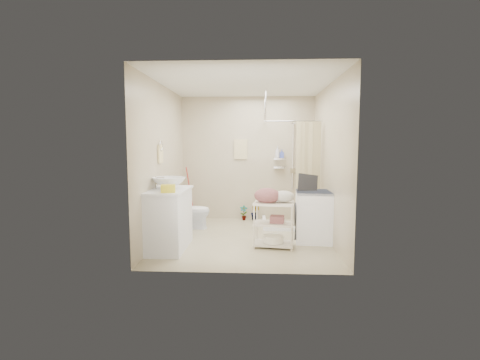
% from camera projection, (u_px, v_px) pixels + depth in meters
% --- Properties ---
extents(floor, '(3.20, 3.20, 0.00)m').
position_uv_depth(floor, '(245.00, 238.00, 5.95)').
color(floor, tan).
rests_on(floor, ground).
extents(ceiling, '(2.80, 3.20, 0.04)m').
position_uv_depth(ceiling, '(245.00, 83.00, 5.68)').
color(ceiling, silver).
rests_on(ceiling, ground).
extents(wall_back, '(2.80, 0.04, 2.60)m').
position_uv_depth(wall_back, '(248.00, 159.00, 7.40)').
color(wall_back, '#BEB093').
rests_on(wall_back, ground).
extents(wall_front, '(2.80, 0.04, 2.60)m').
position_uv_depth(wall_front, '(241.00, 170.00, 4.22)').
color(wall_front, '#BEB093').
rests_on(wall_front, ground).
extents(wall_left, '(0.04, 3.20, 2.60)m').
position_uv_depth(wall_left, '(163.00, 162.00, 5.88)').
color(wall_left, '#BEB093').
rests_on(wall_left, ground).
extents(wall_right, '(0.04, 3.20, 2.60)m').
position_uv_depth(wall_right, '(330.00, 163.00, 5.74)').
color(wall_right, '#BEB093').
rests_on(wall_right, ground).
extents(vanity, '(0.60, 1.06, 0.93)m').
position_uv_depth(vanity, '(168.00, 219.00, 5.33)').
color(vanity, silver).
rests_on(vanity, ground).
extents(sink, '(0.53, 0.53, 0.18)m').
position_uv_depth(sink, '(169.00, 183.00, 5.35)').
color(sink, silver).
rests_on(sink, vanity).
extents(counter_basket, '(0.22, 0.19, 0.11)m').
position_uv_depth(counter_basket, '(168.00, 188.00, 4.94)').
color(counter_basket, yellow).
rests_on(counter_basket, vanity).
extents(floor_basket, '(0.27, 0.24, 0.12)m').
position_uv_depth(floor_basket, '(170.00, 251.00, 5.03)').
color(floor_basket, yellow).
rests_on(floor_basket, ground).
extents(toilet, '(0.67, 0.39, 0.68)m').
position_uv_depth(toilet, '(192.00, 211.00, 6.65)').
color(toilet, white).
rests_on(toilet, ground).
extents(mop, '(0.12, 0.12, 1.12)m').
position_uv_depth(mop, '(188.00, 193.00, 7.42)').
color(mop, red).
rests_on(mop, ground).
extents(potted_plant_a, '(0.17, 0.11, 0.31)m').
position_uv_depth(potted_plant_a, '(244.00, 213.00, 7.36)').
color(potted_plant_a, brown).
rests_on(potted_plant_a, ground).
extents(potted_plant_b, '(0.24, 0.23, 0.34)m').
position_uv_depth(potted_plant_b, '(255.00, 212.00, 7.35)').
color(potted_plant_b, brown).
rests_on(potted_plant_b, ground).
extents(hanging_towel, '(0.28, 0.03, 0.42)m').
position_uv_depth(hanging_towel, '(241.00, 149.00, 7.37)').
color(hanging_towel, beige).
rests_on(hanging_towel, wall_back).
extents(towel_ring, '(0.04, 0.22, 0.34)m').
position_uv_depth(towel_ring, '(160.00, 153.00, 5.67)').
color(towel_ring, '#F0DA93').
rests_on(towel_ring, wall_left).
extents(tp_holder, '(0.08, 0.12, 0.14)m').
position_uv_depth(tp_holder, '(167.00, 196.00, 5.99)').
color(tp_holder, white).
rests_on(tp_holder, wall_left).
extents(shower, '(1.10, 1.10, 2.10)m').
position_uv_depth(shower, '(290.00, 173.00, 6.84)').
color(shower, white).
rests_on(shower, ground).
extents(shampoo_bottle_a, '(0.12, 0.12, 0.25)m').
position_uv_depth(shampoo_bottle_a, '(277.00, 152.00, 7.26)').
color(shampoo_bottle_a, silver).
rests_on(shampoo_bottle_a, shower).
extents(shampoo_bottle_b, '(0.09, 0.09, 0.18)m').
position_uv_depth(shampoo_bottle_b, '(282.00, 154.00, 7.27)').
color(shampoo_bottle_b, '#4050AF').
rests_on(shampoo_bottle_b, shower).
extents(washing_machine, '(0.61, 0.63, 0.84)m').
position_uv_depth(washing_machine, '(314.00, 216.00, 5.75)').
color(washing_machine, white).
rests_on(washing_machine, ground).
extents(laundry_rack, '(0.66, 0.45, 0.85)m').
position_uv_depth(laundry_rack, '(274.00, 220.00, 5.42)').
color(laundry_rack, beige).
rests_on(laundry_rack, ground).
extents(ironing_board, '(0.34, 0.14, 1.16)m').
position_uv_depth(ironing_board, '(306.00, 207.00, 5.71)').
color(ironing_board, black).
rests_on(ironing_board, ground).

